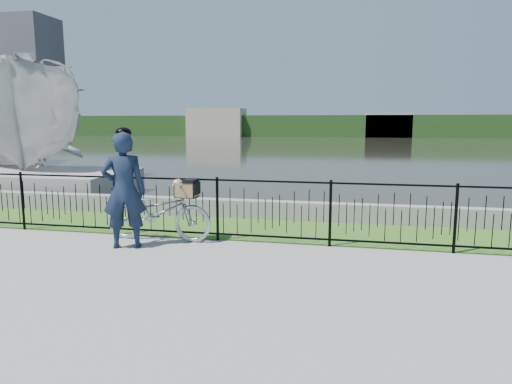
# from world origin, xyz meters

# --- Properties ---
(ground) EXTENTS (120.00, 120.00, 0.00)m
(ground) POSITION_xyz_m (0.00, 0.00, 0.00)
(ground) COLOR gray
(ground) RESTS_ON ground
(grass_strip) EXTENTS (60.00, 2.00, 0.01)m
(grass_strip) POSITION_xyz_m (0.00, 2.60, 0.00)
(grass_strip) COLOR #3C6A21
(grass_strip) RESTS_ON ground
(water) EXTENTS (120.00, 120.00, 0.00)m
(water) POSITION_xyz_m (0.00, 33.00, 0.00)
(water) COLOR #29291F
(water) RESTS_ON ground
(quay_wall) EXTENTS (60.00, 0.30, 0.40)m
(quay_wall) POSITION_xyz_m (0.00, 3.60, 0.20)
(quay_wall) COLOR gray
(quay_wall) RESTS_ON ground
(fence) EXTENTS (14.00, 0.06, 1.15)m
(fence) POSITION_xyz_m (0.00, 1.60, 0.58)
(fence) COLOR black
(fence) RESTS_ON ground
(far_treeline) EXTENTS (120.00, 6.00, 3.00)m
(far_treeline) POSITION_xyz_m (0.00, 60.00, 1.50)
(far_treeline) COLOR #24461B
(far_treeline) RESTS_ON ground
(far_building_left) EXTENTS (8.00, 4.00, 4.00)m
(far_building_left) POSITION_xyz_m (-18.00, 58.00, 2.00)
(far_building_left) COLOR #A89E87
(far_building_left) RESTS_ON ground
(far_building_right) EXTENTS (6.00, 3.00, 3.20)m
(far_building_right) POSITION_xyz_m (6.00, 58.50, 1.60)
(far_building_right) COLOR #A89E87
(far_building_right) RESTS_ON ground
(bicycle_rig) EXTENTS (1.99, 0.69, 1.15)m
(bicycle_rig) POSITION_xyz_m (-2.04, 1.40, 0.53)
(bicycle_rig) COLOR #ABB1B7
(bicycle_rig) RESTS_ON ground
(cyclist) EXTENTS (0.84, 0.72, 2.03)m
(cyclist) POSITION_xyz_m (-2.40, 0.84, 1.00)
(cyclist) COLOR #131F36
(cyclist) RESTS_ON ground
(boat_near) EXTENTS (9.00, 10.57, 5.74)m
(boat_near) POSITION_xyz_m (-10.20, 8.55, 2.08)
(boat_near) COLOR #B2B3B3
(boat_near) RESTS_ON water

